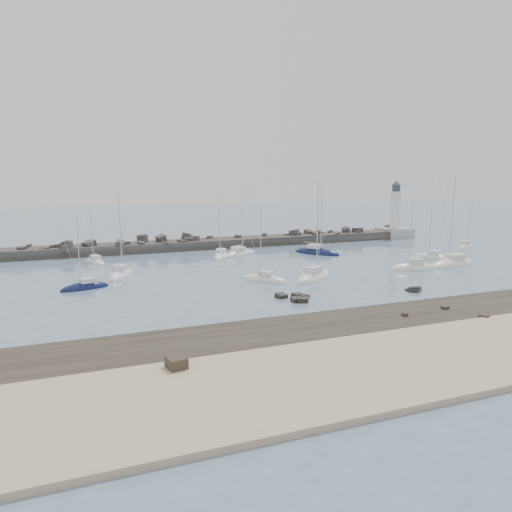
{
  "coord_description": "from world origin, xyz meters",
  "views": [
    {
      "loc": [
        -31.34,
        -63.72,
        15.67
      ],
      "look_at": [
        -0.74,
        12.0,
        2.16
      ],
      "focal_mm": 35.0,
      "sensor_mm": 36.0,
      "label": 1
    }
  ],
  "objects_px": {
    "sailboat_5": "(264,280)",
    "sailboat_1": "(95,262)",
    "sailboat_4": "(240,254)",
    "sailboat_9": "(413,269)",
    "sailboat_11": "(453,264)",
    "sailboat_2": "(85,288)",
    "sailboat_8": "(317,253)",
    "sailboat_3": "(121,275)",
    "sailboat_10": "(432,258)",
    "lighthouse": "(395,225)",
    "sailboat_6": "(221,257)",
    "sailboat_12": "(466,247)",
    "sailboat_7": "(314,278)"
  },
  "relations": [
    {
      "from": "sailboat_5",
      "to": "sailboat_1",
      "type": "bearing_deg",
      "value": 131.02
    },
    {
      "from": "sailboat_1",
      "to": "sailboat_4",
      "type": "bearing_deg",
      "value": -3.5
    },
    {
      "from": "sailboat_9",
      "to": "sailboat_11",
      "type": "relative_size",
      "value": 0.79
    },
    {
      "from": "sailboat_2",
      "to": "sailboat_8",
      "type": "bearing_deg",
      "value": 18.54
    },
    {
      "from": "sailboat_4",
      "to": "sailboat_9",
      "type": "bearing_deg",
      "value": -48.88
    },
    {
      "from": "sailboat_1",
      "to": "sailboat_4",
      "type": "relative_size",
      "value": 0.79
    },
    {
      "from": "sailboat_4",
      "to": "sailboat_11",
      "type": "height_order",
      "value": "sailboat_11"
    },
    {
      "from": "sailboat_1",
      "to": "sailboat_8",
      "type": "relative_size",
      "value": 0.72
    },
    {
      "from": "sailboat_3",
      "to": "sailboat_8",
      "type": "distance_m",
      "value": 39.62
    },
    {
      "from": "sailboat_2",
      "to": "sailboat_10",
      "type": "xyz_separation_m",
      "value": [
        61.54,
        1.71,
        0.01
      ]
    },
    {
      "from": "sailboat_11",
      "to": "lighthouse",
      "type": "bearing_deg",
      "value": 67.33
    },
    {
      "from": "sailboat_1",
      "to": "sailboat_10",
      "type": "bearing_deg",
      "value": -17.91
    },
    {
      "from": "sailboat_6",
      "to": "sailboat_11",
      "type": "xyz_separation_m",
      "value": [
        34.68,
        -23.03,
        0.01
      ]
    },
    {
      "from": "sailboat_5",
      "to": "sailboat_10",
      "type": "xyz_separation_m",
      "value": [
        36.67,
        6.33,
        0.01
      ]
    },
    {
      "from": "lighthouse",
      "to": "sailboat_8",
      "type": "xyz_separation_m",
      "value": [
        -30.61,
        -15.87,
        -2.95
      ]
    },
    {
      "from": "sailboat_4",
      "to": "sailboat_9",
      "type": "relative_size",
      "value": 1.04
    },
    {
      "from": "lighthouse",
      "to": "sailboat_3",
      "type": "xyz_separation_m",
      "value": [
        -69.44,
        -23.75,
        -2.94
      ]
    },
    {
      "from": "lighthouse",
      "to": "sailboat_12",
      "type": "relative_size",
      "value": 1.3
    },
    {
      "from": "sailboat_8",
      "to": "sailboat_10",
      "type": "relative_size",
      "value": 1.35
    },
    {
      "from": "sailboat_2",
      "to": "sailboat_5",
      "type": "xyz_separation_m",
      "value": [
        24.88,
        -4.62,
        0.0
      ]
    },
    {
      "from": "sailboat_8",
      "to": "sailboat_10",
      "type": "height_order",
      "value": "sailboat_8"
    },
    {
      "from": "sailboat_1",
      "to": "sailboat_12",
      "type": "height_order",
      "value": "sailboat_12"
    },
    {
      "from": "lighthouse",
      "to": "sailboat_11",
      "type": "relative_size",
      "value": 0.85
    },
    {
      "from": "sailboat_12",
      "to": "sailboat_5",
      "type": "bearing_deg",
      "value": -164.53
    },
    {
      "from": "sailboat_7",
      "to": "sailboat_1",
      "type": "bearing_deg",
      "value": 138.24
    },
    {
      "from": "sailboat_5",
      "to": "sailboat_12",
      "type": "bearing_deg",
      "value": 15.47
    },
    {
      "from": "sailboat_8",
      "to": "sailboat_6",
      "type": "bearing_deg",
      "value": 170.93
    },
    {
      "from": "sailboat_2",
      "to": "sailboat_3",
      "type": "distance_m",
      "value": 9.05
    },
    {
      "from": "sailboat_9",
      "to": "sailboat_3",
      "type": "bearing_deg",
      "value": 164.5
    },
    {
      "from": "sailboat_5",
      "to": "sailboat_6",
      "type": "height_order",
      "value": "sailboat_6"
    },
    {
      "from": "sailboat_10",
      "to": "sailboat_12",
      "type": "height_order",
      "value": "sailboat_10"
    },
    {
      "from": "sailboat_7",
      "to": "sailboat_11",
      "type": "bearing_deg",
      "value": 1.61
    },
    {
      "from": "sailboat_2",
      "to": "sailboat_10",
      "type": "bearing_deg",
      "value": 1.59
    },
    {
      "from": "sailboat_4",
      "to": "sailboat_11",
      "type": "distance_m",
      "value": 38.79
    },
    {
      "from": "sailboat_3",
      "to": "sailboat_6",
      "type": "bearing_deg",
      "value": 28.91
    },
    {
      "from": "sailboat_5",
      "to": "sailboat_10",
      "type": "height_order",
      "value": "sailboat_5"
    },
    {
      "from": "sailboat_5",
      "to": "sailboat_11",
      "type": "distance_m",
      "value": 35.26
    },
    {
      "from": "lighthouse",
      "to": "sailboat_2",
      "type": "xyz_separation_m",
      "value": [
        -75.12,
        -30.8,
        -2.96
      ]
    },
    {
      "from": "sailboat_3",
      "to": "sailboat_4",
      "type": "relative_size",
      "value": 0.99
    },
    {
      "from": "sailboat_11",
      "to": "sailboat_12",
      "type": "distance_m",
      "value": 23.51
    },
    {
      "from": "sailboat_11",
      "to": "sailboat_2",
      "type": "bearing_deg",
      "value": 175.19
    },
    {
      "from": "sailboat_4",
      "to": "sailboat_5",
      "type": "xyz_separation_m",
      "value": [
        -4.85,
        -23.64,
        -0.01
      ]
    },
    {
      "from": "sailboat_10",
      "to": "sailboat_11",
      "type": "distance_m",
      "value": 6.92
    },
    {
      "from": "sailboat_1",
      "to": "sailboat_8",
      "type": "xyz_separation_m",
      "value": [
        41.62,
        -5.74,
        0.01
      ]
    },
    {
      "from": "sailboat_5",
      "to": "sailboat_7",
      "type": "distance_m",
      "value": 7.78
    },
    {
      "from": "sailboat_1",
      "to": "sailboat_11",
      "type": "distance_m",
      "value": 62.77
    },
    {
      "from": "sailboat_3",
      "to": "sailboat_5",
      "type": "bearing_deg",
      "value": -31.29
    },
    {
      "from": "sailboat_9",
      "to": "sailboat_11",
      "type": "height_order",
      "value": "sailboat_11"
    },
    {
      "from": "sailboat_6",
      "to": "sailboat_10",
      "type": "relative_size",
      "value": 1.11
    },
    {
      "from": "sailboat_2",
      "to": "sailboat_7",
      "type": "distance_m",
      "value": 33.08
    }
  ]
}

